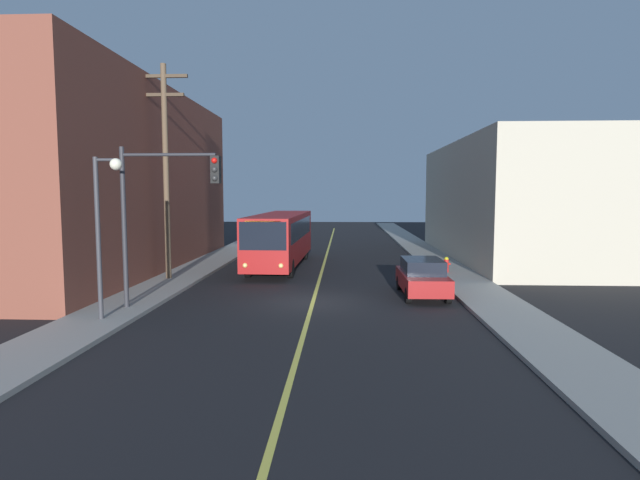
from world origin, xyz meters
name	(u,v)px	position (x,y,z in m)	size (l,w,h in m)	color
ground_plane	(313,302)	(0.00, 0.00, 0.00)	(120.00, 120.00, 0.00)	black
sidewalk_left	(204,265)	(-7.25, 10.00, 0.07)	(2.50, 90.00, 0.15)	gray
sidewalk_right	(444,267)	(7.25, 10.00, 0.07)	(2.50, 90.00, 0.15)	gray
lane_stripe_center	(326,257)	(0.00, 15.00, 0.01)	(0.16, 60.00, 0.01)	#D8CC4C
building_left_brick	(89,180)	(-13.49, 8.57, 5.20)	(10.00, 23.94, 10.40)	brown
building_right_warehouse	(539,201)	(14.49, 14.93, 3.92)	(12.00, 21.08, 7.84)	beige
city_bus	(281,237)	(-2.57, 10.23, 1.82)	(2.86, 12.21, 3.20)	maroon
parked_car_red	(422,277)	(4.65, 1.47, 0.84)	(1.86, 4.42, 1.62)	maroon
utility_pole_near	(166,162)	(-7.64, 4.78, 5.98)	(2.40, 0.28, 10.63)	brown
traffic_signal_left_corner	(164,197)	(-5.41, -1.90, 4.30)	(3.75, 0.48, 6.00)	#2D2D33
street_lamp_left	(104,214)	(-6.83, -3.74, 3.74)	(0.98, 0.40, 5.50)	#38383D
fire_hydrant	(446,264)	(6.85, 7.44, 0.58)	(0.44, 0.26, 0.84)	red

